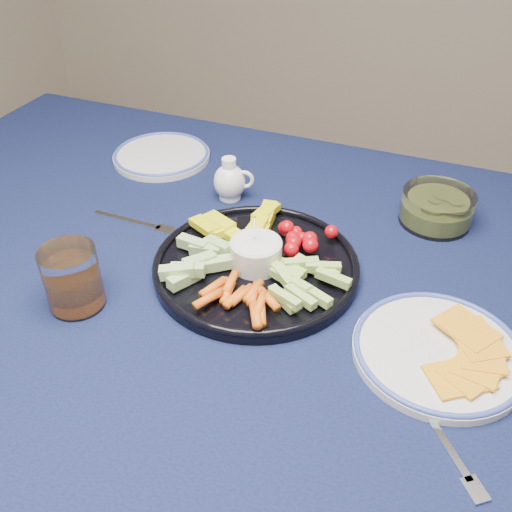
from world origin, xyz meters
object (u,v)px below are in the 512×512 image
at_px(dining_table, 261,328).
at_px(cheese_plate, 439,350).
at_px(side_plate_extra, 162,155).
at_px(crudite_platter, 255,263).
at_px(pickle_bowl, 436,209).
at_px(creamer_pitcher, 230,181).
at_px(juice_tumbler, 73,282).

height_order(dining_table, cheese_plate, cheese_plate).
height_order(dining_table, side_plate_extra, side_plate_extra).
distance_m(crudite_platter, pickle_bowl, 0.36).
bearing_deg(dining_table, crudite_platter, 127.20).
relative_size(crudite_platter, cheese_plate, 1.43).
bearing_deg(creamer_pitcher, juice_tumbler, -103.81).
bearing_deg(cheese_plate, dining_table, 171.11).
bearing_deg(crudite_platter, dining_table, -52.80).
bearing_deg(cheese_plate, side_plate_extra, 150.20).
xyz_separation_m(crudite_platter, juice_tumbler, (-0.22, -0.17, 0.02)).
xyz_separation_m(dining_table, juice_tumbler, (-0.24, -0.14, 0.13)).
bearing_deg(cheese_plate, juice_tumbler, -169.73).
bearing_deg(pickle_bowl, dining_table, -127.58).
bearing_deg(crudite_platter, juice_tumbler, -142.13).
bearing_deg(dining_table, pickle_bowl, 52.42).
bearing_deg(juice_tumbler, creamer_pitcher, 76.19).
bearing_deg(dining_table, cheese_plate, -8.89).
xyz_separation_m(creamer_pitcher, pickle_bowl, (0.38, 0.06, -0.01)).
bearing_deg(side_plate_extra, creamer_pitcher, -24.18).
bearing_deg(cheese_plate, creamer_pitcher, 147.74).
bearing_deg(juice_tumbler, side_plate_extra, 103.93).
bearing_deg(crudite_platter, cheese_plate, -14.24).
xyz_separation_m(dining_table, side_plate_extra, (-0.36, 0.32, 0.10)).
bearing_deg(creamer_pitcher, cheese_plate, -32.26).
distance_m(creamer_pitcher, juice_tumbler, 0.38).
xyz_separation_m(crudite_platter, creamer_pitcher, (-0.13, 0.19, 0.02)).
relative_size(dining_table, pickle_bowl, 12.95).
relative_size(creamer_pitcher, side_plate_extra, 0.41).
bearing_deg(creamer_pitcher, pickle_bowl, 9.41).
bearing_deg(pickle_bowl, cheese_plate, -81.26).
height_order(crudite_platter, juice_tumbler, crudite_platter).
bearing_deg(creamer_pitcher, crudite_platter, -56.46).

